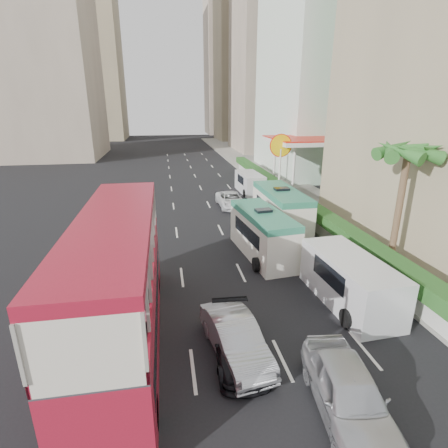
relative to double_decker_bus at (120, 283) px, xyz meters
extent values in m
plane|color=black|center=(6.00, 0.00, -2.53)|extent=(200.00, 200.00, 0.00)
cube|color=maroon|center=(0.00, 0.00, 0.00)|extent=(2.50, 11.00, 5.06)
imported|color=#B6B8BD|center=(3.99, -1.42, -2.53)|extent=(2.20, 4.50, 1.42)
imported|color=#B6B8BD|center=(6.70, -4.52, -2.53)|extent=(2.37, 4.78, 1.57)
imported|color=black|center=(4.06, -1.50, -2.53)|extent=(1.90, 4.32, 1.23)
imported|color=silver|center=(7.49, 17.93, -2.53)|extent=(2.27, 4.69, 1.29)
cube|color=silver|center=(7.37, 7.12, -1.15)|extent=(2.77, 6.40, 2.75)
cube|color=silver|center=(9.82, 11.14, -1.02)|extent=(2.37, 6.84, 3.02)
cube|color=silver|center=(9.81, 1.24, -1.43)|extent=(2.54, 5.65, 2.21)
cube|color=silver|center=(10.46, 22.98, -1.52)|extent=(2.21, 5.10, 2.01)
cube|color=#99968C|center=(15.00, 25.00, -2.44)|extent=(6.00, 120.00, 0.18)
cube|color=silver|center=(12.20, 14.00, -1.85)|extent=(0.30, 44.00, 1.00)
cube|color=#2D6626|center=(12.20, 14.00, -1.00)|extent=(1.10, 44.00, 0.70)
cylinder|color=brown|center=(13.80, 4.00, 0.85)|extent=(0.36, 0.36, 6.40)
cube|color=silver|center=(16.00, 23.00, 0.22)|extent=(6.50, 8.00, 5.50)
cube|color=tan|center=(24.00, 58.00, 22.47)|extent=(16.00, 16.00, 50.00)
cube|color=tan|center=(23.00, 82.00, 19.47)|extent=(14.00, 14.00, 44.00)
cube|color=tan|center=(23.00, 104.00, 17.47)|extent=(14.00, 14.00, 40.00)
cube|color=tan|center=(-16.00, 90.00, 20.47)|extent=(16.00, 16.00, 46.00)
camera|label=1|loc=(1.82, -11.78, 6.12)|focal=28.00mm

